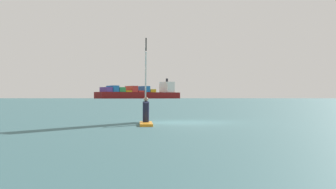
{
  "coord_description": "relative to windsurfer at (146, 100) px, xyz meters",
  "views": [
    {
      "loc": [
        -5.62,
        -22.06,
        1.35
      ],
      "look_at": [
        -0.02,
        6.32,
        1.58
      ],
      "focal_mm": 44.19,
      "sensor_mm": 36.0,
      "label": 1
    }
  ],
  "objects": [
    {
      "name": "windsurfer",
      "position": [
        0.0,
        0.0,
        0.0
      ],
      "size": [
        0.93,
        4.27,
        4.49
      ],
      "rotation": [
        0.0,
        0.0,
        4.59
      ],
      "color": "orange",
      "rests_on": "ground_plane"
    },
    {
      "name": "ground_plane",
      "position": [
        2.64,
        1.07,
        -1.22
      ],
      "size": [
        4000.0,
        4000.0,
        0.0
      ],
      "primitive_type": "plane",
      "color": "#386066"
    },
    {
      "name": "distant_headland",
      "position": [
        -109.62,
        1471.82,
        17.8
      ],
      "size": [
        1169.99,
        457.62,
        38.04
      ],
      "primitive_type": "cube",
      "rotation": [
        0.0,
        0.0,
        0.2
      ],
      "color": "#756B56",
      "rests_on": "ground_plane"
    },
    {
      "name": "cargo_ship",
      "position": [
        85.11,
        674.83,
        7.86
      ],
      "size": [
        150.78,
        87.19,
        35.39
      ],
      "rotation": [
        0.0,
        0.0,
        3.55
      ],
      "color": "maroon",
      "rests_on": "ground_plane"
    }
  ]
}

